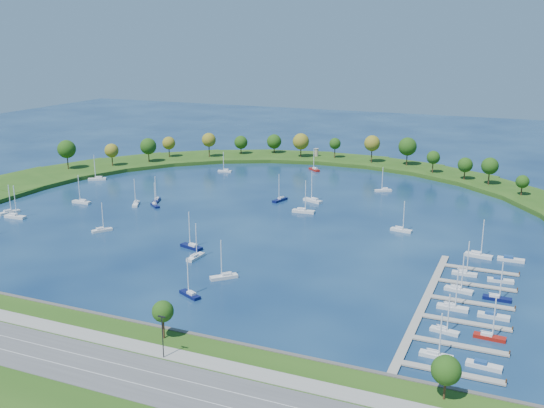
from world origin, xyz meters
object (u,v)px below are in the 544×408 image
at_px(moored_boat_8, 97,178).
at_px(docked_boat_4, 452,306).
at_px(docked_boat_2, 445,329).
at_px(docked_boat_3, 489,336).
at_px(docked_boat_5, 493,316).
at_px(moored_boat_3, 401,229).
at_px(docked_boat_10, 479,254).
at_px(moored_boat_6, 192,246).
at_px(moored_boat_12, 9,211).
at_px(docked_boat_1, 484,365).
at_px(moored_boat_10, 102,229).
at_px(moored_boat_16, 82,201).
at_px(moored_boat_7, 303,210).
at_px(moored_boat_18, 156,200).
at_px(moored_boat_4, 136,203).
at_px(moored_boat_15, 196,256).
at_px(harbor_tower, 316,152).
at_px(moored_boat_2, 314,169).
at_px(moored_boat_1, 155,204).
at_px(moored_boat_13, 280,199).
at_px(moored_boat_20, 224,276).
at_px(moored_boat_0, 313,200).
at_px(docked_boat_9, 500,280).
at_px(docked_boat_6, 459,289).
at_px(moored_boat_19, 15,216).
at_px(docked_boat_0, 436,354).
at_px(moored_boat_21, 190,293).
at_px(dock_system, 451,309).
at_px(moored_boat_17, 225,170).
at_px(moored_boat_9, 383,190).
at_px(docked_boat_7, 497,297).
at_px(docked_boat_8, 464,272).

bearing_deg(moored_boat_8, docked_boat_4, 121.68).
bearing_deg(docked_boat_2, moored_boat_8, 159.97).
distance_m(docked_boat_3, docked_boat_5, 12.52).
distance_m(moored_boat_3, docked_boat_10, 34.04).
height_order(moored_boat_6, moored_boat_12, moored_boat_6).
bearing_deg(docked_boat_2, docked_boat_1, -44.24).
height_order(moored_boat_10, moored_boat_16, moored_boat_16).
xyz_separation_m(moored_boat_7, docked_boat_5, (79.55, -72.38, -0.36)).
bearing_deg(docked_boat_3, moored_boat_18, 155.19).
xyz_separation_m(moored_boat_4, moored_boat_15, (56.42, -47.09, 0.01)).
xyz_separation_m(harbor_tower, moored_boat_6, (11.46, -162.51, -3.43)).
bearing_deg(moored_boat_2, moored_boat_1, 107.97).
relative_size(moored_boat_13, moored_boat_20, 0.99).
distance_m(moored_boat_10, docked_boat_2, 133.49).
xyz_separation_m(moored_boat_10, docked_boat_5, (139.85, -19.34, -0.28)).
height_order(moored_boat_0, docked_boat_9, moored_boat_0).
relative_size(moored_boat_4, moored_boat_16, 0.94).
height_order(docked_boat_4, docked_boat_6, docked_boat_4).
bearing_deg(moored_boat_15, docked_boat_6, -82.17).
height_order(moored_boat_10, docked_boat_3, docked_boat_3).
height_order(harbor_tower, docked_boat_4, docked_boat_4).
xyz_separation_m(moored_boat_3, docked_boat_3, (37.38, -75.83, -0.02)).
distance_m(moored_boat_3, moored_boat_12, 157.42).
relative_size(moored_boat_3, moored_boat_19, 0.88).
xyz_separation_m(moored_boat_19, docked_boat_0, (172.27, -46.48, -0.07)).
bearing_deg(moored_boat_7, moored_boat_12, -160.52).
xyz_separation_m(moored_boat_20, moored_boat_21, (-2.76, -15.47, -0.03)).
bearing_deg(moored_boat_18, moored_boat_21, 17.65).
bearing_deg(docked_boat_6, moored_boat_15, -167.58).
xyz_separation_m(dock_system, docked_boat_3, (10.73, -12.84, 0.53)).
distance_m(moored_boat_8, moored_boat_17, 65.37).
xyz_separation_m(moored_boat_10, moored_boat_17, (-4.83, 108.94, -0.01)).
distance_m(moored_boat_9, docked_boat_7, 122.32).
bearing_deg(docked_boat_10, harbor_tower, 135.43).
bearing_deg(docked_boat_8, moored_boat_1, 166.81).
bearing_deg(moored_boat_21, moored_boat_18, -26.13).
bearing_deg(moored_boat_0, moored_boat_20, 114.75).
relative_size(harbor_tower, moored_boat_21, 0.41).
xyz_separation_m(moored_boat_1, moored_boat_13, (45.67, 29.02, 0.04)).
relative_size(moored_boat_9, docked_boat_3, 1.03).
distance_m(docked_boat_0, docked_boat_5, 28.61).
bearing_deg(moored_boat_0, docked_boat_8, 160.73).
bearing_deg(docked_boat_10, docked_boat_7, -68.83).
relative_size(moored_boat_3, moored_boat_6, 0.91).
bearing_deg(moored_boat_16, docked_boat_3, 159.04).
relative_size(moored_boat_1, docked_boat_10, 0.82).
relative_size(moored_boat_7, docked_boat_10, 1.05).
bearing_deg(moored_boat_13, moored_boat_1, -42.59).
bearing_deg(docked_boat_6, moored_boat_6, -173.12).
relative_size(moored_boat_15, docked_boat_7, 1.05).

